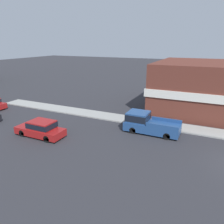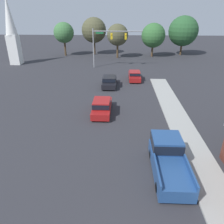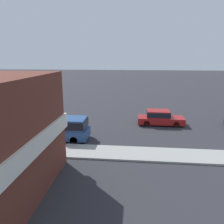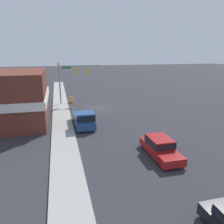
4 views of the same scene
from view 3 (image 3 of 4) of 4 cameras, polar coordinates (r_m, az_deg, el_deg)
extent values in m
cylinder|color=black|center=(25.03, 15.76, -1.99)|extent=(0.22, 0.66, 0.66)
cylinder|color=black|center=(23.48, 16.42, -3.11)|extent=(0.22, 0.66, 0.66)
cylinder|color=black|center=(24.68, 8.88, -1.85)|extent=(0.22, 0.66, 0.66)
cylinder|color=black|center=(23.11, 9.07, -2.97)|extent=(0.22, 0.66, 0.66)
cube|color=maroon|center=(23.98, 12.57, -2.05)|extent=(1.86, 4.85, 0.66)
cube|color=maroon|center=(23.76, 11.97, -0.44)|extent=(1.72, 2.33, 0.71)
cube|color=black|center=(23.76, 11.97, -0.44)|extent=(1.73, 2.42, 0.50)
cylinder|color=black|center=(20.35, -8.49, -5.36)|extent=(0.22, 0.66, 0.66)
cylinder|color=black|center=(18.63, -9.92, -7.29)|extent=(0.22, 0.66, 0.66)
cylinder|color=black|center=(21.39, -17.18, -4.87)|extent=(0.22, 0.66, 0.66)
cylinder|color=black|center=(19.77, -19.30, -6.62)|extent=(0.22, 0.66, 0.66)
cube|color=navy|center=(19.88, -13.86, -5.26)|extent=(2.12, 5.36, 0.85)
cube|color=navy|center=(19.16, -9.89, -2.96)|extent=(2.01, 2.04, 0.94)
cube|color=black|center=(19.16, -9.89, -2.96)|extent=(2.03, 2.12, 0.66)
cube|color=navy|center=(20.99, -16.06, -2.64)|extent=(0.12, 3.03, 0.35)
cube|color=navy|center=(19.24, -18.24, -4.34)|extent=(0.12, 3.03, 0.35)
camera|label=1|loc=(39.14, -11.68, 16.26)|focal=35.00mm
camera|label=2|loc=(27.84, -37.13, 17.31)|focal=35.00mm
camera|label=4|loc=(23.41, 57.82, 11.26)|focal=35.00mm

